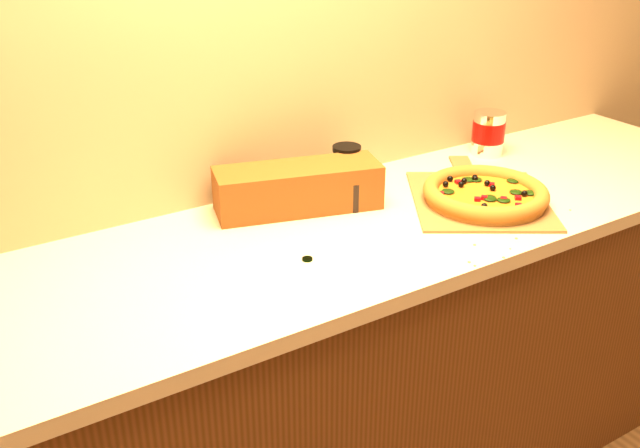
% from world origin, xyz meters
% --- Properties ---
extents(cabinet, '(2.80, 0.65, 0.86)m').
position_xyz_m(cabinet, '(0.00, 1.43, 0.43)').
color(cabinet, '#4D2B10').
rests_on(cabinet, ground).
extents(countertop, '(2.84, 0.68, 0.04)m').
position_xyz_m(countertop, '(0.00, 1.43, 0.88)').
color(countertop, beige).
rests_on(countertop, cabinet).
extents(pizza_peel, '(0.53, 0.58, 0.01)m').
position_xyz_m(pizza_peel, '(0.47, 1.38, 0.90)').
color(pizza_peel, brown).
rests_on(pizza_peel, countertop).
extents(pizza, '(0.34, 0.34, 0.05)m').
position_xyz_m(pizza, '(0.46, 1.35, 0.93)').
color(pizza, '#B2792C').
rests_on(pizza, pizza_peel).
extents(bottle_cap, '(0.03, 0.03, 0.01)m').
position_xyz_m(bottle_cap, '(-0.13, 1.33, 0.90)').
color(bottle_cap, black).
rests_on(bottle_cap, countertop).
extents(pepper_grinder, '(0.06, 0.06, 0.11)m').
position_xyz_m(pepper_grinder, '(0.13, 1.51, 0.94)').
color(pepper_grinder, black).
rests_on(pepper_grinder, countertop).
extents(rolling_pin, '(0.32, 0.29, 0.06)m').
position_xyz_m(rolling_pin, '(0.18, 1.69, 0.93)').
color(rolling_pin, '#5B340F').
rests_on(rolling_pin, countertop).
extents(coffee_canister, '(0.10, 0.10, 0.14)m').
position_xyz_m(coffee_canister, '(0.75, 1.64, 0.97)').
color(coffee_canister, silver).
rests_on(coffee_canister, countertop).
extents(bread_bag, '(0.47, 0.26, 0.12)m').
position_xyz_m(bread_bag, '(0.00, 1.60, 0.96)').
color(bread_bag, brown).
rests_on(bread_bag, countertop).
extents(dark_jar, '(0.08, 0.08, 0.13)m').
position_xyz_m(dark_jar, '(0.19, 1.64, 0.97)').
color(dark_jar, black).
rests_on(dark_jar, countertop).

